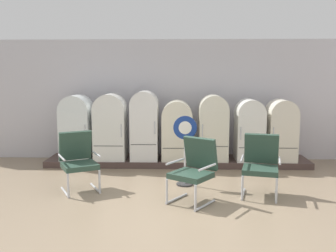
{
  "coord_description": "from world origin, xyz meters",
  "views": [
    {
      "loc": [
        0.04,
        -5.65,
        2.15
      ],
      "look_at": [
        -0.21,
        2.75,
        0.94
      ],
      "focal_mm": 40.55,
      "sensor_mm": 36.0,
      "label": 1
    }
  ],
  "objects": [
    {
      "name": "ground",
      "position": [
        0.0,
        0.0,
        -0.03
      ],
      "size": [
        12.0,
        10.0,
        0.05
      ],
      "primitive_type": "cube",
      "color": "#89755D"
    },
    {
      "name": "back_wall",
      "position": [
        0.0,
        3.66,
        1.47
      ],
      "size": [
        11.76,
        0.12,
        2.92
      ],
      "color": "silver",
      "rests_on": "ground"
    },
    {
      "name": "display_plinth",
      "position": [
        0.0,
        3.02,
        0.07
      ],
      "size": [
        6.04,
        0.95,
        0.14
      ],
      "primitive_type": "cube",
      "color": "#493732",
      "rests_on": "ground"
    },
    {
      "name": "refrigerator_0",
      "position": [
        -2.33,
        2.94,
        0.92
      ],
      "size": [
        0.68,
        0.73,
        1.48
      ],
      "color": "white",
      "rests_on": "display_plinth"
    },
    {
      "name": "refrigerator_1",
      "position": [
        -1.54,
        2.9,
        0.94
      ],
      "size": [
        0.72,
        0.64,
        1.51
      ],
      "color": "white",
      "rests_on": "display_plinth"
    },
    {
      "name": "refrigerator_2",
      "position": [
        -0.75,
        2.92,
        0.98
      ],
      "size": [
        0.62,
        0.69,
        1.58
      ],
      "color": "white",
      "rests_on": "display_plinth"
    },
    {
      "name": "refrigerator_3",
      "position": [
        -0.01,
        2.93,
        0.85
      ],
      "size": [
        0.69,
        0.7,
        1.36
      ],
      "color": "beige",
      "rests_on": "display_plinth"
    },
    {
      "name": "refrigerator_4",
      "position": [
        0.81,
        2.9,
        0.93
      ],
      "size": [
        0.65,
        0.65,
        1.49
      ],
      "color": "silver",
      "rests_on": "display_plinth"
    },
    {
      "name": "refrigerator_5",
      "position": [
        1.64,
        2.94,
        0.88
      ],
      "size": [
        0.62,
        0.72,
        1.39
      ],
      "color": "white",
      "rests_on": "display_plinth"
    },
    {
      "name": "refrigerator_6",
      "position": [
        2.35,
        2.93,
        0.87
      ],
      "size": [
        0.63,
        0.72,
        1.39
      ],
      "color": "silver",
      "rests_on": "display_plinth"
    },
    {
      "name": "armchair_left",
      "position": [
        -1.8,
        1.04,
        0.58
      ],
      "size": [
        0.85,
        0.89,
        1.07
      ],
      "color": "silver",
      "rests_on": "ground"
    },
    {
      "name": "armchair_right",
      "position": [
        1.46,
        0.84,
        0.58
      ],
      "size": [
        0.76,
        0.81,
        1.07
      ],
      "color": "silver",
      "rests_on": "ground"
    },
    {
      "name": "armchair_center",
      "position": [
        0.29,
        0.46,
        0.58
      ],
      "size": [
        0.88,
        0.9,
        1.07
      ],
      "color": "silver",
      "rests_on": "ground"
    },
    {
      "name": "sign_stand",
      "position": [
        0.15,
        1.37,
        0.63
      ],
      "size": [
        0.44,
        0.32,
        1.33
      ],
      "color": "#2D2D30",
      "rests_on": "ground"
    }
  ]
}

